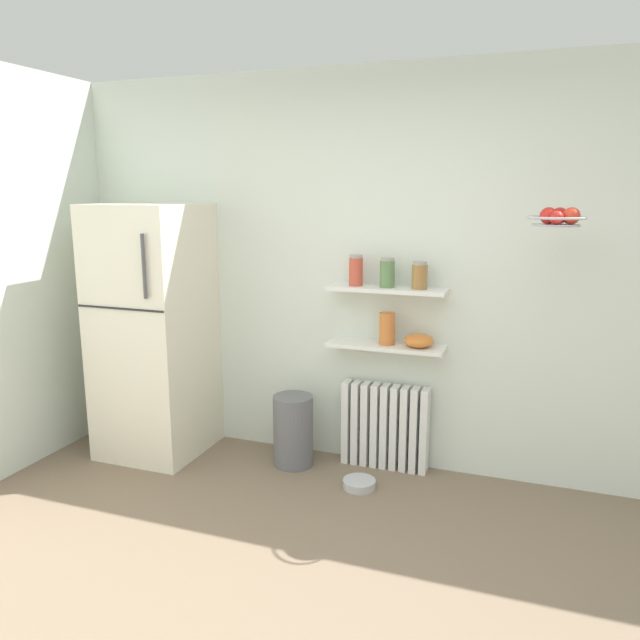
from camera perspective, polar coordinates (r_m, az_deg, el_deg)
The scene contains 14 objects.
ground_plane at distance 3.16m, azimuth -2.26°, elevation -23.48°, with size 7.04×7.04×0.00m, color #7A6651.
back_wall at distance 4.09m, azimuth 5.87°, elevation 4.37°, with size 7.04×0.10×2.60m, color silver.
refrigerator at distance 4.45m, azimuth -15.07°, elevation -0.98°, with size 0.67×0.72×1.74m.
radiator at distance 4.21m, azimuth 6.01°, elevation -9.72°, with size 0.58×0.12×0.57m.
wall_shelf_lower at distance 4.01m, azimuth 6.08°, elevation -2.41°, with size 0.76×0.22×0.03m, color white.
wall_shelf_upper at distance 3.93m, azimuth 6.20°, elevation 2.84°, with size 0.76×0.22×0.03m, color white.
storage_jar_0 at distance 3.97m, azimuth 3.34°, elevation 4.59°, with size 0.09×0.09×0.20m.
storage_jar_1 at distance 3.92m, azimuth 6.23°, elevation 4.36°, with size 0.09×0.09×0.19m.
storage_jar_2 at distance 3.87m, azimuth 9.19°, elevation 4.07°, with size 0.10×0.10×0.17m.
vase at distance 3.98m, azimuth 6.20°, elevation -0.79°, with size 0.10×0.10×0.21m, color #CC7033.
shelf_bowl at distance 3.95m, azimuth 9.13°, elevation -1.89°, with size 0.19×0.19×0.08m, color orange.
trash_bin at distance 4.23m, azimuth -2.49°, elevation -10.16°, with size 0.27×0.27×0.49m, color slate.
pet_food_bowl at distance 4.02m, azimuth 3.64°, elevation -14.84°, with size 0.21×0.21×0.05m, color #B7B7BC.
hanging_fruit_basket at distance 3.51m, azimuth 21.12°, elevation 8.80°, with size 0.30×0.30×0.10m.
Camera 1 is at (0.99, -1.88, 1.83)m, focal length 34.65 mm.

